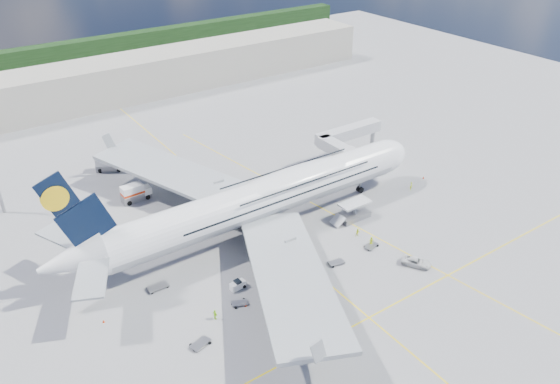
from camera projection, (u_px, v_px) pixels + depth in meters
ground at (293, 254)px, 98.54m from camera, size 300.00×300.00×0.00m
taxi_line_main at (293, 254)px, 98.53m from camera, size 0.25×220.00×0.01m
taxi_line_cross at (369, 318)px, 84.29m from camera, size 120.00×0.25×0.01m
taxi_line_diag at (320, 207)px, 112.55m from camera, size 14.16×99.06×0.01m
airliner at (264, 198)px, 102.36m from camera, size 77.26×79.15×23.71m
jet_bridge at (346, 140)px, 124.70m from camera, size 18.80×12.10×8.50m
cargo_loader at (353, 213)px, 108.26m from camera, size 8.53×3.20×3.67m
terminal at (108, 82)px, 163.21m from camera, size 180.00×16.00×12.00m
tree_line at (168, 38)px, 215.97m from camera, size 160.00×6.00×8.00m
dolly_row_a at (200, 343)px, 79.17m from camera, size 3.45×2.54×0.45m
dolly_row_b at (240, 303)px, 86.77m from camera, size 2.95×2.32×0.38m
dolly_row_c at (288, 322)px, 83.00m from camera, size 3.42×2.50×0.45m
dolly_back at (158, 287)px, 90.06m from camera, size 3.47×1.88×0.50m
dolly_nose_far at (336, 262)px, 95.89m from camera, size 3.03×1.94×0.41m
dolly_nose_near at (371, 246)px, 100.21m from camera, size 3.13×2.28×0.41m
baggage_tug at (238, 285)px, 89.94m from camera, size 2.70×1.39×1.64m
catering_truck_inner at (136, 193)px, 114.09m from camera, size 6.30×2.55×3.75m
catering_truck_outer at (110, 163)px, 125.88m from camera, size 7.03×5.13×3.87m
service_van at (416, 262)px, 95.34m from camera, size 4.71×5.60×1.42m
crew_nose at (411, 186)px, 118.32m from camera, size 0.81×0.81×1.89m
crew_loader at (358, 233)px, 102.98m from camera, size 1.04×0.95×1.72m
crew_wing at (215, 315)px, 83.57m from camera, size 0.67×1.14×1.82m
crew_van at (371, 241)px, 100.47m from camera, size 1.06×1.03×1.83m
crew_tug at (327, 321)px, 82.46m from camera, size 1.28×0.97×1.75m
cone_nose at (423, 177)px, 123.19m from camera, size 0.41×0.41×0.52m
cone_wing_left_inner at (167, 218)px, 108.38m from camera, size 0.48×0.48×0.62m
cone_wing_left_outer at (192, 198)px, 115.17m from camera, size 0.44×0.44×0.56m
cone_wing_right_inner at (246, 305)px, 86.47m from camera, size 0.43×0.43×0.55m
cone_wing_right_outer at (321, 348)px, 78.40m from camera, size 0.47×0.47×0.60m
cone_tail at (104, 321)px, 83.29m from camera, size 0.38×0.38×0.49m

